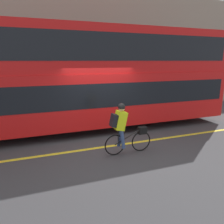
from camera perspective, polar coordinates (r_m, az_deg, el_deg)
name	(u,v)px	position (r m, az deg, el deg)	size (l,w,h in m)	color
ground_plane	(107,145)	(7.36, -1.18, -8.60)	(80.00, 80.00, 0.00)	#38383A
road_center_line	(109,146)	(7.25, -0.83, -8.93)	(50.00, 0.14, 0.01)	yellow
sidewalk_curb	(74,108)	(12.83, -10.01, 1.04)	(60.00, 2.29, 0.13)	gray
building_facade	(67,47)	(13.85, -11.66, 16.24)	(60.00, 0.30, 7.04)	gray
bus	(96,74)	(8.87, -4.09, 9.80)	(10.90, 2.58, 3.97)	black
cyclist_on_bike	(123,127)	(6.43, 3.01, -3.91)	(1.51, 0.32, 1.56)	black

